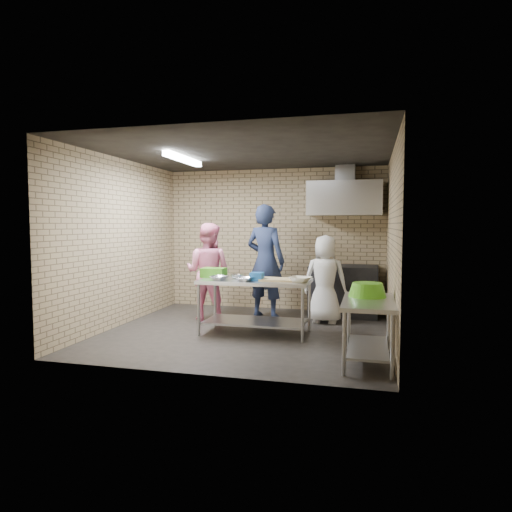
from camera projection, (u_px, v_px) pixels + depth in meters
The scene contains 25 objects.
floor at pixel (246, 332), 6.82m from camera, with size 4.20×4.20×0.00m, color black.
ceiling at pixel (246, 153), 6.63m from camera, with size 4.20×4.20×0.00m, color black.
back_wall at pixel (274, 239), 8.65m from camera, with size 4.20×0.06×2.70m, color #9B8461.
front_wall at pixel (196, 251), 4.79m from camera, with size 4.20×0.06×2.70m, color #9B8461.
left_wall at pixel (121, 242), 7.24m from camera, with size 0.06×4.00×2.70m, color #9B8461.
right_wall at pixel (392, 245), 6.20m from camera, with size 0.06×4.00×2.70m, color #9B8461.
prep_table at pixel (255, 306), 6.71m from camera, with size 1.63×0.82×0.82m, color silver.
side_counter at pixel (368, 331), 5.28m from camera, with size 0.60×1.20×0.75m, color silver.
stove at pixel (343, 291), 8.05m from camera, with size 1.20×0.70×0.90m, color black.
range_hood at pixel (345, 198), 7.98m from camera, with size 1.30×0.60×0.60m, color silver.
hood_duct at pixel (345, 174), 8.09m from camera, with size 0.35×0.30×0.30m, color #A5A8AD.
wall_shelf at pixel (362, 209), 8.10m from camera, with size 0.80×0.20×0.04m, color #3F2B19.
fluorescent_fixture at pixel (184, 159), 6.88m from camera, with size 0.10×1.25×0.08m, color white.
green_crate at pixel (214, 273), 6.97m from camera, with size 0.36×0.27×0.14m, color #40981C.
blue_tub at pixel (257, 276), 6.57m from camera, with size 0.18×0.18×0.12m, color #185FB4.
cutting_board at pixel (278, 279), 6.58m from camera, with size 0.50×0.38×0.03m, color tan.
mixing_bowl_a at pixel (219, 278), 6.61m from camera, with size 0.25×0.25×0.06m, color silver.
mixing_bowl_b at pixel (237, 276), 6.80m from camera, with size 0.19×0.19×0.06m, color #B7BBBF.
mixing_bowl_c at pixel (245, 279), 6.49m from camera, with size 0.23×0.23×0.06m, color silver.
ceramic_bowl at pixel (300, 280), 6.36m from camera, with size 0.31×0.31×0.08m, color beige.
green_basin at pixel (367, 290), 5.50m from camera, with size 0.46×0.46×0.17m, color #59C626, non-canonical shape.
bottle_green at pixel (370, 203), 8.06m from camera, with size 0.06×0.06×0.15m, color green.
man_navy at pixel (265, 261), 7.84m from camera, with size 0.72×0.48×1.99m, color #151634.
woman_pink at pixel (208, 272), 7.63m from camera, with size 0.81×0.63×1.66m, color pink.
woman_white at pixel (325, 279), 7.42m from camera, with size 0.72×0.47×1.46m, color silver.
Camera 1 is at (1.80, -6.47, 1.63)m, focal length 31.42 mm.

